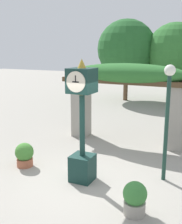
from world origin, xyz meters
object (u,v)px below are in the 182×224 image
at_px(pedestal_clock, 82,123).
at_px(potted_plant_near_left, 135,198).
at_px(potted_plant_near_right, 24,154).
at_px(lamp_post, 168,105).

distance_m(pedestal_clock, potted_plant_near_left, 2.18).
height_order(pedestal_clock, potted_plant_near_left, pedestal_clock).
relative_size(pedestal_clock, potted_plant_near_left, 4.33).
height_order(potted_plant_near_right, lamp_post, lamp_post).
height_order(potted_plant_near_left, lamp_post, lamp_post).
distance_m(potted_plant_near_left, lamp_post, 2.40).
relative_size(potted_plant_near_left, lamp_post, 0.24).
xyz_separation_m(pedestal_clock, lamp_post, (1.85, 0.91, 0.44)).
bearing_deg(pedestal_clock, lamp_post, 26.10).
distance_m(potted_plant_near_right, lamp_post, 4.13).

